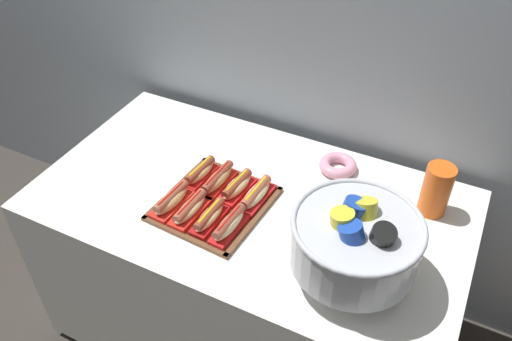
{
  "coord_description": "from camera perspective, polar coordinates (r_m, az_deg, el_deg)",
  "views": [
    {
      "loc": [
        0.6,
        -1.15,
        1.98
      ],
      "look_at": [
        -0.01,
        0.06,
        0.84
      ],
      "focal_mm": 36.76,
      "sensor_mm": 36.0,
      "label": 1
    }
  ],
  "objects": [
    {
      "name": "serving_tray",
      "position": [
        1.76,
        -4.54,
        -3.67
      ],
      "size": [
        0.35,
        0.38,
        0.01
      ],
      "color": "brown",
      "rests_on": "buffet_table"
    },
    {
      "name": "punch_bowl",
      "position": [
        1.47,
        10.76,
        -7.58
      ],
      "size": [
        0.36,
        0.36,
        0.27
      ],
      "color": "silver",
      "rests_on": "buffet_table"
    },
    {
      "name": "donut",
      "position": [
        1.91,
        8.9,
        0.55
      ],
      "size": [
        0.14,
        0.14,
        0.04
      ],
      "color": "pink",
      "rests_on": "buffet_table"
    },
    {
      "name": "hot_dog_2",
      "position": [
        1.68,
        -5.1,
        -5.09
      ],
      "size": [
        0.07,
        0.16,
        0.06
      ],
      "color": "#B21414",
      "rests_on": "serving_tray"
    },
    {
      "name": "cup_stack",
      "position": [
        1.78,
        19.02,
        -2.02
      ],
      "size": [
        0.09,
        0.09,
        0.18
      ],
      "color": "#EA5B19",
      "rests_on": "buffet_table"
    },
    {
      "name": "hot_dog_1",
      "position": [
        1.71,
        -7.18,
        -4.16
      ],
      "size": [
        0.07,
        0.17,
        0.06
      ],
      "color": "red",
      "rests_on": "serving_tray"
    },
    {
      "name": "ground_plane",
      "position": [
        2.37,
        -0.53,
        -16.6
      ],
      "size": [
        10.0,
        10.0,
        0.0
      ],
      "primitive_type": "plane",
      "color": "#38332D"
    },
    {
      "name": "hot_dog_4",
      "position": [
        1.84,
        -6.07,
        -0.23
      ],
      "size": [
        0.07,
        0.16,
        0.06
      ],
      "color": "red",
      "rests_on": "serving_tray"
    },
    {
      "name": "hot_dog_5",
      "position": [
        1.8,
        -4.13,
        -0.96
      ],
      "size": [
        0.07,
        0.18,
        0.06
      ],
      "color": "red",
      "rests_on": "serving_tray"
    },
    {
      "name": "buffet_table",
      "position": [
        2.04,
        -0.59,
        -10.46
      ],
      "size": [
        1.46,
        0.81,
        0.76
      ],
      "color": "white",
      "rests_on": "ground_plane"
    },
    {
      "name": "hot_dog_7",
      "position": [
        1.75,
        -0.01,
        -2.66
      ],
      "size": [
        0.08,
        0.18,
        0.06
      ],
      "color": "red",
      "rests_on": "serving_tray"
    },
    {
      "name": "hot_dog_0",
      "position": [
        1.75,
        -9.18,
        -3.21
      ],
      "size": [
        0.08,
        0.18,
        0.06
      ],
      "color": "red",
      "rests_on": "serving_tray"
    },
    {
      "name": "hot_dog_3",
      "position": [
        1.64,
        -2.93,
        -5.94
      ],
      "size": [
        0.07,
        0.17,
        0.06
      ],
      "color": "red",
      "rests_on": "serving_tray"
    },
    {
      "name": "hot_dog_6",
      "position": [
        1.77,
        -2.11,
        -1.8
      ],
      "size": [
        0.08,
        0.17,
        0.06
      ],
      "color": "red",
      "rests_on": "serving_tray"
    }
  ]
}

